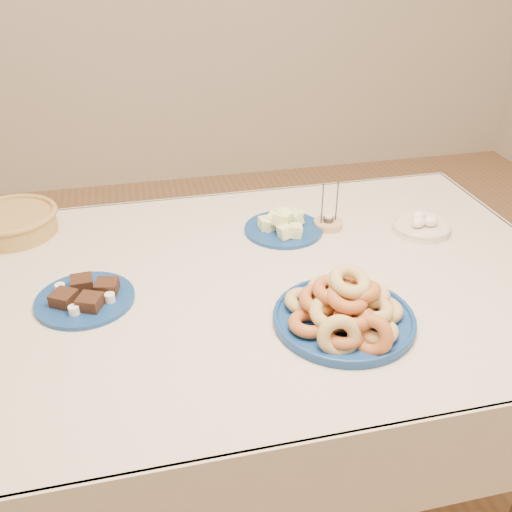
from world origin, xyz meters
name	(u,v)px	position (x,y,z in m)	size (l,w,h in m)	color
ground	(253,469)	(0.00, 0.00, 0.00)	(5.00, 5.00, 0.00)	#8D6342
dining_table	(252,312)	(0.00, 0.00, 0.64)	(1.71, 1.11, 0.75)	brown
donut_platter	(345,310)	(0.17, -0.24, 0.79)	(0.43, 0.43, 0.15)	navy
melon_plate	(283,225)	(0.15, 0.24, 0.77)	(0.31, 0.31, 0.08)	navy
brownie_plate	(85,297)	(-0.42, -0.01, 0.76)	(0.31, 0.31, 0.04)	navy
wicker_basket	(12,222)	(-0.64, 0.41, 0.79)	(0.29, 0.29, 0.07)	olive
candle_holder	(328,223)	(0.29, 0.23, 0.76)	(0.10, 0.10, 0.15)	tan
egg_bowl	(421,226)	(0.56, 0.14, 0.77)	(0.20, 0.20, 0.06)	beige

